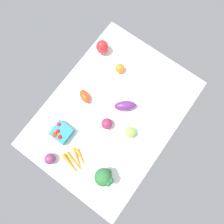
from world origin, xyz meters
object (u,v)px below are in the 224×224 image
at_px(heirloom_tomato_orange, 120,68).
at_px(bell_pepper_red, 102,47).
at_px(roma_tomato, 85,96).
at_px(eggplant, 125,106).
at_px(broccoli_head, 104,178).
at_px(red_onion_near_basket, 50,159).
at_px(carrot_bunch, 75,162).
at_px(berry_basket, 61,132).
at_px(heirloom_tomato_green, 130,132).
at_px(red_onion_center, 107,124).

relative_size(heirloom_tomato_orange, bell_pepper_red, 0.60).
distance_m(roma_tomato, eggplant, 0.26).
relative_size(broccoli_head, heirloom_tomato_orange, 2.09).
xyz_separation_m(red_onion_near_basket, bell_pepper_red, (-0.74, -0.17, 0.02)).
distance_m(carrot_bunch, berry_basket, 0.20).
height_order(heirloom_tomato_green, berry_basket, heirloom_tomato_green).
height_order(heirloom_tomato_orange, carrot_bunch, heirloom_tomato_orange).
relative_size(roma_tomato, bell_pepper_red, 0.94).
bearing_deg(red_onion_near_basket, broccoli_head, 108.60).
distance_m(red_onion_center, bell_pepper_red, 0.50).
distance_m(heirloom_tomato_green, eggplant, 0.17).
distance_m(eggplant, bell_pepper_red, 0.41).
height_order(heirloom_tomato_orange, roma_tomato, heirloom_tomato_orange).
bearing_deg(red_onion_near_basket, bell_pepper_red, -166.91).
xyz_separation_m(berry_basket, eggplant, (-0.36, 0.21, 0.00)).
height_order(red_onion_center, bell_pepper_red, bell_pepper_red).
bearing_deg(broccoli_head, red_onion_center, -146.00).
xyz_separation_m(heirloom_tomato_orange, bell_pepper_red, (-0.05, -0.17, 0.02)).
xyz_separation_m(broccoli_head, bell_pepper_red, (-0.64, -0.49, -0.03)).
distance_m(broccoli_head, roma_tomato, 0.50).
relative_size(heirloom_tomato_orange, red_onion_center, 0.89).
relative_size(heirloom_tomato_green, bell_pepper_red, 0.67).
xyz_separation_m(roma_tomato, eggplant, (-0.10, 0.24, 0.00)).
bearing_deg(broccoli_head, roma_tomato, -129.03).
distance_m(berry_basket, bell_pepper_red, 0.60).
xyz_separation_m(red_onion_center, berry_basket, (0.20, -0.19, -0.00)).
bearing_deg(eggplant, carrot_bunch, -135.21).
height_order(carrot_bunch, berry_basket, berry_basket).
bearing_deg(bell_pepper_red, eggplant, 56.45).
xyz_separation_m(red_onion_near_basket, carrot_bunch, (-0.07, 0.13, -0.02)).
height_order(broccoli_head, eggplant, broccoli_head).
bearing_deg(heirloom_tomato_orange, red_onion_near_basket, 0.06).
relative_size(red_onion_near_basket, bell_pepper_red, 0.64).
bearing_deg(carrot_bunch, berry_basket, -117.10).
height_order(red_onion_center, eggplant, red_onion_center).
height_order(red_onion_near_basket, eggplant, red_onion_near_basket).
distance_m(red_onion_near_basket, roma_tomato, 0.42).
bearing_deg(heirloom_tomato_green, roma_tomato, -92.80).
distance_m(heirloom_tomato_green, heirloom_tomato_orange, 0.42).
bearing_deg(heirloom_tomato_orange, berry_basket, -4.62).
height_order(red_onion_near_basket, berry_basket, same).
bearing_deg(berry_basket, broccoli_head, 81.92).
relative_size(broccoli_head, red_onion_center, 1.86).
relative_size(heirloom_tomato_orange, carrot_bunch, 0.36).
distance_m(red_onion_near_basket, eggplant, 0.54).
bearing_deg(roma_tomato, berry_basket, 119.70).
bearing_deg(red_onion_center, red_onion_near_basket, -21.95).
distance_m(red_onion_near_basket, bell_pepper_red, 0.76).
distance_m(red_onion_center, carrot_bunch, 0.29).
bearing_deg(heirloom_tomato_green, bell_pepper_red, -126.53).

